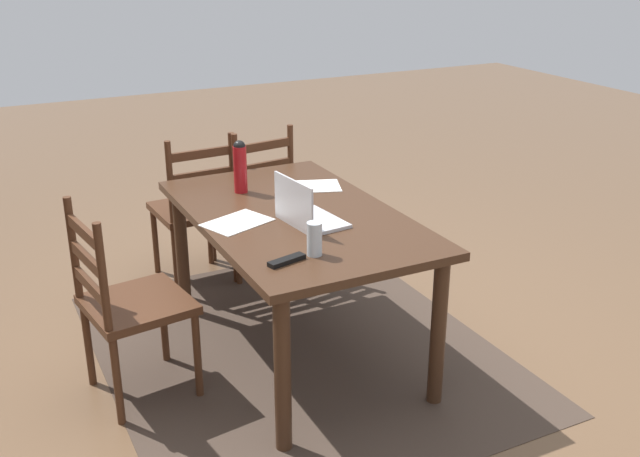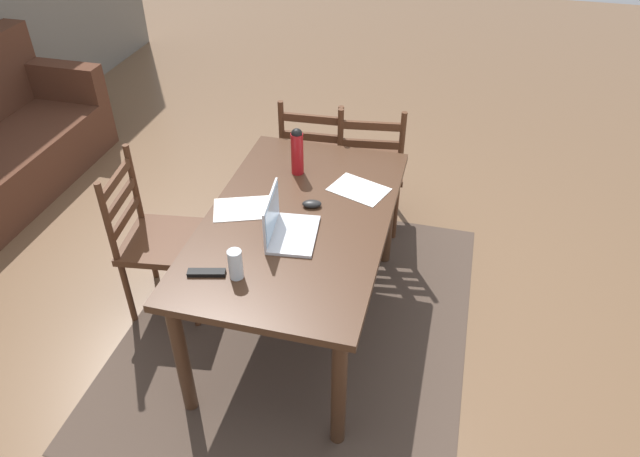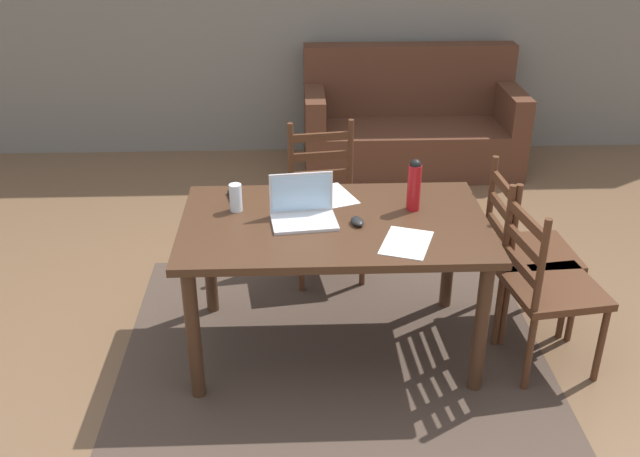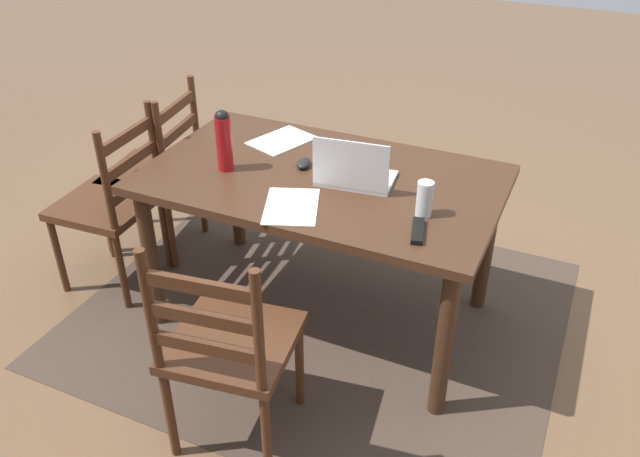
# 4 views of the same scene
# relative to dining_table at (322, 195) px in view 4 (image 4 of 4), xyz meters

# --- Properties ---
(ground_plane) EXTENTS (14.00, 14.00, 0.00)m
(ground_plane) POSITION_rel_dining_table_xyz_m (0.00, 0.00, -0.67)
(ground_plane) COLOR brown
(area_rug) EXTENTS (2.25, 1.89, 0.01)m
(area_rug) POSITION_rel_dining_table_xyz_m (0.00, 0.00, -0.66)
(area_rug) COLOR #47382D
(area_rug) RESTS_ON ground
(dining_table) EXTENTS (1.54, 0.92, 0.76)m
(dining_table) POSITION_rel_dining_table_xyz_m (0.00, 0.00, 0.00)
(dining_table) COLOR #422819
(dining_table) RESTS_ON ground
(chair_right_far) EXTENTS (0.46, 0.46, 0.95)m
(chair_right_far) POSITION_rel_dining_table_xyz_m (1.06, 0.18, -0.20)
(chair_right_far) COLOR #4C2B19
(chair_right_far) RESTS_ON ground
(chair_far_head) EXTENTS (0.50, 0.50, 0.95)m
(chair_far_head) POSITION_rel_dining_table_xyz_m (-0.01, 0.83, -0.20)
(chair_far_head) COLOR #4C2B19
(chair_far_head) RESTS_ON ground
(chair_right_near) EXTENTS (0.50, 0.50, 0.95)m
(chair_right_near) POSITION_rel_dining_table_xyz_m (1.06, -0.19, -0.20)
(chair_right_near) COLOR #4C2B19
(chair_right_near) RESTS_ON ground
(laptop) EXTENTS (0.34, 0.26, 0.23)m
(laptop) POSITION_rel_dining_table_xyz_m (-0.16, 0.02, 0.15)
(laptop) COLOR silver
(laptop) RESTS_ON dining_table
(water_bottle) EXTENTS (0.07, 0.07, 0.28)m
(water_bottle) POSITION_rel_dining_table_xyz_m (0.41, 0.12, 0.24)
(water_bottle) COLOR #A81419
(water_bottle) RESTS_ON dining_table
(drinking_glass) EXTENTS (0.06, 0.06, 0.14)m
(drinking_glass) POSITION_rel_dining_table_xyz_m (-0.50, 0.14, 0.17)
(drinking_glass) COLOR silver
(drinking_glass) RESTS_ON dining_table
(computer_mouse) EXTENTS (0.08, 0.11, 0.03)m
(computer_mouse) POSITION_rel_dining_table_xyz_m (0.11, -0.05, 0.11)
(computer_mouse) COLOR black
(computer_mouse) RESTS_ON dining_table
(tv_remote) EXTENTS (0.08, 0.18, 0.02)m
(tv_remote) POSITION_rel_dining_table_xyz_m (-0.52, 0.28, 0.11)
(tv_remote) COLOR black
(tv_remote) RESTS_ON dining_table
(paper_stack_left) EXTENTS (0.30, 0.35, 0.00)m
(paper_stack_left) POSITION_rel_dining_table_xyz_m (0.00, 0.30, 0.10)
(paper_stack_left) COLOR white
(paper_stack_left) RESTS_ON dining_table
(paper_stack_right) EXTENTS (0.30, 0.35, 0.00)m
(paper_stack_right) POSITION_rel_dining_table_xyz_m (0.33, -0.25, 0.10)
(paper_stack_right) COLOR white
(paper_stack_right) RESTS_ON dining_table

